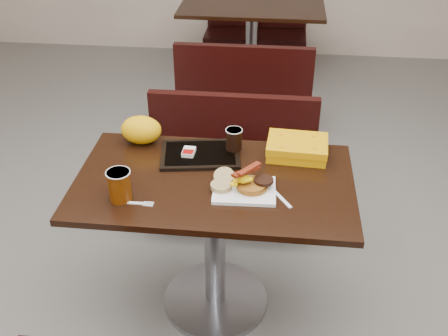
# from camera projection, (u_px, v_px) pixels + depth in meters

# --- Properties ---
(floor) EXTENTS (6.00, 7.00, 0.01)m
(floor) POSITION_uv_depth(u_px,v_px,m) (216.00, 301.00, 2.73)
(floor) COLOR slate
(floor) RESTS_ON ground
(table_near) EXTENTS (1.20, 0.70, 0.75)m
(table_near) POSITION_uv_depth(u_px,v_px,m) (215.00, 245.00, 2.52)
(table_near) COLOR black
(table_near) RESTS_ON floor
(bench_near_n) EXTENTS (1.00, 0.46, 0.72)m
(bench_near_n) POSITION_uv_depth(u_px,v_px,m) (230.00, 167.00, 3.11)
(bench_near_n) COLOR black
(bench_near_n) RESTS_ON floor
(table_far) EXTENTS (1.20, 0.70, 0.75)m
(table_far) POSITION_uv_depth(u_px,v_px,m) (251.00, 48.00, 4.69)
(table_far) COLOR black
(table_far) RESTS_ON floor
(bench_far_s) EXTENTS (1.00, 0.46, 0.72)m
(bench_far_s) POSITION_uv_depth(u_px,v_px,m) (245.00, 82.00, 4.11)
(bench_far_s) COLOR black
(bench_far_s) RESTS_ON floor
(bench_far_n) EXTENTS (1.00, 0.46, 0.72)m
(bench_far_n) POSITION_uv_depth(u_px,v_px,m) (256.00, 24.00, 5.28)
(bench_far_n) COLOR black
(bench_far_n) RESTS_ON floor
(platter) EXTENTS (0.27, 0.21, 0.02)m
(platter) POSITION_uv_depth(u_px,v_px,m) (244.00, 190.00, 2.23)
(platter) COLOR white
(platter) RESTS_ON table_near
(pancake_stack) EXTENTS (0.15, 0.15, 0.03)m
(pancake_stack) POSITION_uv_depth(u_px,v_px,m) (252.00, 185.00, 2.23)
(pancake_stack) COLOR #936318
(pancake_stack) RESTS_ON platter
(sausage_patty) EXTENTS (0.10, 0.10, 0.01)m
(sausage_patty) POSITION_uv_depth(u_px,v_px,m) (264.00, 180.00, 2.22)
(sausage_patty) COLOR black
(sausage_patty) RESTS_ON pancake_stack
(scrambled_eggs) EXTENTS (0.10, 0.10, 0.04)m
(scrambled_eggs) POSITION_uv_depth(u_px,v_px,m) (242.00, 179.00, 2.20)
(scrambled_eggs) COLOR yellow
(scrambled_eggs) RESTS_ON pancake_stack
(bacon_strips) EXTENTS (0.14, 0.15, 0.01)m
(bacon_strips) POSITION_uv_depth(u_px,v_px,m) (246.00, 171.00, 2.20)
(bacon_strips) COLOR #4C1405
(bacon_strips) RESTS_ON scrambled_eggs
(muffin_bottom) EXTENTS (0.11, 0.11, 0.02)m
(muffin_bottom) POSITION_uv_depth(u_px,v_px,m) (221.00, 186.00, 2.23)
(muffin_bottom) COLOR tan
(muffin_bottom) RESTS_ON platter
(muffin_top) EXTENTS (0.10, 0.10, 0.05)m
(muffin_top) POSITION_uv_depth(u_px,v_px,m) (224.00, 176.00, 2.27)
(muffin_top) COLOR tan
(muffin_top) RESTS_ON platter
(coffee_cup_near) EXTENTS (0.12, 0.12, 0.13)m
(coffee_cup_near) POSITION_uv_depth(u_px,v_px,m) (120.00, 186.00, 2.16)
(coffee_cup_near) COLOR #873704
(coffee_cup_near) RESTS_ON table_near
(fork) EXTENTS (0.15, 0.03, 0.00)m
(fork) POSITION_uv_depth(u_px,v_px,m) (130.00, 203.00, 2.17)
(fork) COLOR white
(fork) RESTS_ON table_near
(knife) EXTENTS (0.10, 0.15, 0.00)m
(knife) POSITION_uv_depth(u_px,v_px,m) (280.00, 196.00, 2.21)
(knife) COLOR white
(knife) RESTS_ON table_near
(condiment_syrup) EXTENTS (0.04, 0.04, 0.01)m
(condiment_syrup) POSITION_uv_depth(u_px,v_px,m) (219.00, 176.00, 2.33)
(condiment_syrup) COLOR #BB3A08
(condiment_syrup) RESTS_ON table_near
(condiment_ketchup) EXTENTS (0.04, 0.03, 0.01)m
(condiment_ketchup) POSITION_uv_depth(u_px,v_px,m) (197.00, 166.00, 2.39)
(condiment_ketchup) COLOR #8C0504
(condiment_ketchup) RESTS_ON table_near
(tray) EXTENTS (0.39, 0.30, 0.02)m
(tray) POSITION_uv_depth(u_px,v_px,m) (200.00, 154.00, 2.47)
(tray) COLOR black
(tray) RESTS_ON table_near
(hashbrown_sleeve_left) EXTENTS (0.06, 0.08, 0.02)m
(hashbrown_sleeve_left) POSITION_uv_depth(u_px,v_px,m) (189.00, 152.00, 2.45)
(hashbrown_sleeve_left) COLOR silver
(hashbrown_sleeve_left) RESTS_ON tray
(coffee_cup_far) EXTENTS (0.08, 0.08, 0.10)m
(coffee_cup_far) POSITION_uv_depth(u_px,v_px,m) (234.00, 139.00, 2.47)
(coffee_cup_far) COLOR black
(coffee_cup_far) RESTS_ON tray
(clamshell) EXTENTS (0.28, 0.22, 0.07)m
(clamshell) POSITION_uv_depth(u_px,v_px,m) (297.00, 148.00, 2.46)
(clamshell) COLOR #D78E03
(clamshell) RESTS_ON table_near
(paper_bag) EXTENTS (0.22, 0.18, 0.13)m
(paper_bag) POSITION_uv_depth(u_px,v_px,m) (141.00, 130.00, 2.55)
(paper_bag) COLOR yellow
(paper_bag) RESTS_ON table_near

